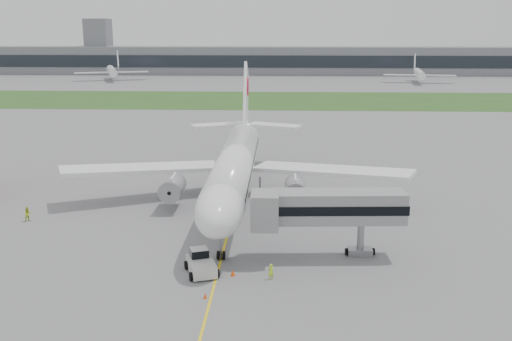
{
  "coord_description": "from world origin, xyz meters",
  "views": [
    {
      "loc": [
        6.08,
        -69.88,
        23.31
      ],
      "look_at": [
        2.87,
        2.0,
        5.28
      ],
      "focal_mm": 40.0,
      "sensor_mm": 36.0,
      "label": 1
    }
  ],
  "objects_px": {
    "airliner": "(236,162)",
    "ground_crew_near": "(271,272)",
    "jet_bridge": "(323,208)",
    "pushback_tug": "(201,263)"
  },
  "relations": [
    {
      "from": "airliner",
      "to": "ground_crew_near",
      "type": "relative_size",
      "value": 34.23
    },
    {
      "from": "pushback_tug",
      "to": "jet_bridge",
      "type": "bearing_deg",
      "value": 0.07
    },
    {
      "from": "airliner",
      "to": "ground_crew_near",
      "type": "bearing_deg",
      "value": -77.93
    },
    {
      "from": "airliner",
      "to": "jet_bridge",
      "type": "bearing_deg",
      "value": -61.23
    },
    {
      "from": "jet_bridge",
      "to": "pushback_tug",
      "type": "bearing_deg",
      "value": -164.49
    },
    {
      "from": "airliner",
      "to": "ground_crew_near",
      "type": "distance_m",
      "value": 25.53
    },
    {
      "from": "airliner",
      "to": "pushback_tug",
      "type": "distance_m",
      "value": 23.65
    },
    {
      "from": "pushback_tug",
      "to": "ground_crew_near",
      "type": "distance_m",
      "value": 7.02
    },
    {
      "from": "airliner",
      "to": "jet_bridge",
      "type": "distance_m",
      "value": 21.66
    },
    {
      "from": "pushback_tug",
      "to": "jet_bridge",
      "type": "distance_m",
      "value": 13.51
    }
  ]
}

